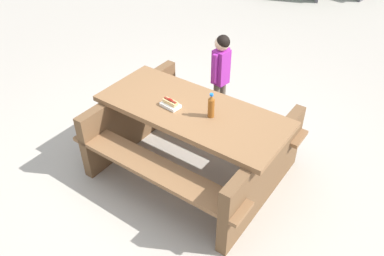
{
  "coord_description": "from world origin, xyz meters",
  "views": [
    {
      "loc": [
        -2.18,
        1.95,
        2.76
      ],
      "look_at": [
        0.0,
        0.0,
        0.52
      ],
      "focal_mm": 36.24,
      "sensor_mm": 36.0,
      "label": 1
    }
  ],
  "objects_px": {
    "soda_bottle": "(211,106)",
    "child_in_coat": "(221,67)",
    "hotdog_tray": "(171,104)",
    "picnic_table": "(192,135)"
  },
  "relations": [
    {
      "from": "soda_bottle",
      "to": "child_in_coat",
      "type": "relative_size",
      "value": 0.22
    },
    {
      "from": "child_in_coat",
      "to": "soda_bottle",
      "type": "bearing_deg",
      "value": 129.62
    },
    {
      "from": "hotdog_tray",
      "to": "child_in_coat",
      "type": "relative_size",
      "value": 0.18
    },
    {
      "from": "hotdog_tray",
      "to": "child_in_coat",
      "type": "bearing_deg",
      "value": -72.5
    },
    {
      "from": "soda_bottle",
      "to": "child_in_coat",
      "type": "height_order",
      "value": "child_in_coat"
    },
    {
      "from": "picnic_table",
      "to": "hotdog_tray",
      "type": "height_order",
      "value": "hotdog_tray"
    },
    {
      "from": "picnic_table",
      "to": "child_in_coat",
      "type": "distance_m",
      "value": 0.99
    },
    {
      "from": "soda_bottle",
      "to": "child_in_coat",
      "type": "distance_m",
      "value": 1.06
    },
    {
      "from": "soda_bottle",
      "to": "child_in_coat",
      "type": "bearing_deg",
      "value": -50.38
    },
    {
      "from": "soda_bottle",
      "to": "hotdog_tray",
      "type": "bearing_deg",
      "value": 25.15
    }
  ]
}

